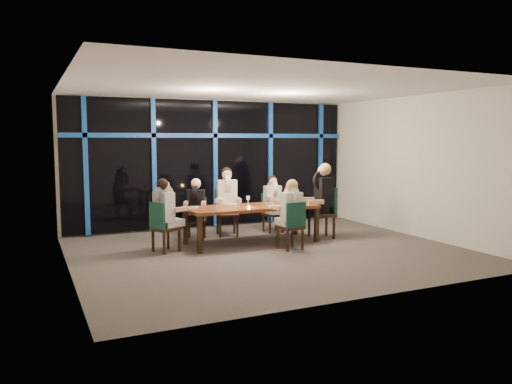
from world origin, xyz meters
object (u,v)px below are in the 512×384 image
at_px(chair_far_right, 272,210).
at_px(chair_end_left, 162,224).
at_px(diner_end_right, 322,190).
at_px(dining_table, 252,209).
at_px(diner_far_left, 196,200).
at_px(chair_near_mid, 293,223).
at_px(chair_far_mid, 227,209).
at_px(diner_near_mid, 290,204).
at_px(chair_far_left, 196,216).
at_px(diner_end_left, 165,204).
at_px(diner_far_mid, 227,191).
at_px(diner_far_right, 273,195).
at_px(wine_bottle, 296,197).
at_px(water_pitcher, 285,200).
at_px(chair_end_right, 326,209).

xyz_separation_m(chair_far_right, chair_end_left, (-2.77, -1.04, 0.03)).
bearing_deg(diner_end_right, dining_table, -84.40).
bearing_deg(diner_end_right, diner_far_left, -100.59).
bearing_deg(chair_end_left, chair_near_mid, -132.42).
bearing_deg(chair_far_mid, dining_table, -71.05).
xyz_separation_m(chair_far_mid, diner_end_right, (1.69, -1.16, 0.46)).
relative_size(chair_far_mid, chair_far_right, 1.16).
height_order(dining_table, diner_near_mid, diner_near_mid).
relative_size(chair_far_right, diner_near_mid, 0.98).
height_order(chair_far_left, diner_end_left, diner_end_left).
bearing_deg(diner_far_left, diner_far_mid, 37.28).
bearing_deg(chair_far_mid, diner_far_right, 5.00).
xyz_separation_m(wine_bottle, water_pitcher, (-0.30, -0.09, -0.03)).
bearing_deg(water_pitcher, chair_end_right, 16.09).
bearing_deg(chair_near_mid, chair_end_right, -153.39).
bearing_deg(diner_near_mid, diner_end_left, -25.35).
bearing_deg(diner_far_left, chair_near_mid, -26.68).
distance_m(diner_far_mid, diner_near_mid, 1.87).
xyz_separation_m(diner_far_right, wine_bottle, (0.05, -0.95, 0.05)).
xyz_separation_m(dining_table, diner_end_right, (1.57, -0.11, 0.34)).
height_order(dining_table, chair_far_mid, chair_far_mid).
bearing_deg(diner_far_mid, diner_far_right, 9.48).
height_order(diner_far_mid, water_pitcher, diner_far_mid).
distance_m(diner_far_mid, diner_far_right, 1.09).
xyz_separation_m(chair_far_mid, diner_far_right, (1.07, -0.13, 0.27)).
relative_size(chair_end_left, diner_near_mid, 1.05).
distance_m(chair_far_mid, chair_near_mid, 2.02).
bearing_deg(water_pitcher, chair_near_mid, -92.15).
bearing_deg(chair_far_left, chair_end_left, -111.42).
bearing_deg(chair_near_mid, dining_table, -69.18).
xyz_separation_m(chair_far_left, chair_far_right, (1.81, 0.12, 0.00)).
bearing_deg(dining_table, chair_far_mid, 96.82).
relative_size(chair_end_left, diner_far_right, 1.10).
height_order(chair_far_left, water_pitcher, water_pitcher).
height_order(chair_near_mid, diner_far_left, diner_far_left).
bearing_deg(diner_far_right, chair_far_right, 90.00).
bearing_deg(chair_far_mid, chair_far_right, 8.92).
distance_m(chair_end_right, diner_far_left, 2.73).
bearing_deg(chair_end_left, chair_far_left, -68.33).
distance_m(chair_end_left, water_pitcher, 2.54).
bearing_deg(diner_far_mid, diner_near_mid, -59.99).
distance_m(diner_far_right, diner_end_left, 2.85).
xyz_separation_m(diner_far_left, water_pitcher, (1.59, -0.92, 0.02)).
relative_size(chair_far_mid, chair_near_mid, 1.11).
distance_m(chair_near_mid, wine_bottle, 1.08).
bearing_deg(water_pitcher, chair_far_mid, 140.75).
height_order(chair_far_left, chair_near_mid, chair_near_mid).
xyz_separation_m(chair_near_mid, diner_end_left, (-2.19, 0.87, 0.38)).
height_order(chair_far_right, diner_end_right, diner_end_right).
distance_m(chair_end_right, chair_near_mid, 1.44).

